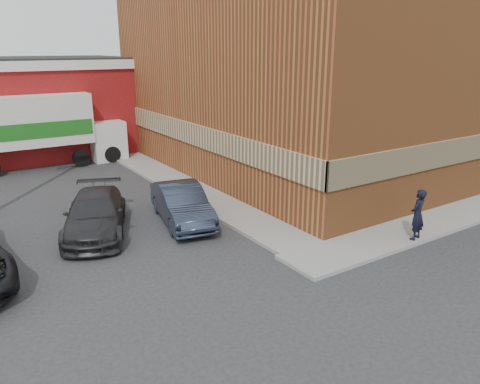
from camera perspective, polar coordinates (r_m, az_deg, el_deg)
ground at (r=14.76m, az=5.80°, el=-7.62°), size 90.00×90.00×0.00m
brick_building at (r=25.80m, az=8.32°, el=13.79°), size 14.25×18.25×9.36m
sidewalk_south at (r=19.60m, az=24.88°, el=-2.61°), size 16.00×1.80×0.12m
sidewalk_west at (r=22.23m, az=-7.68°, el=1.14°), size 1.80×18.00×0.12m
man at (r=16.28m, az=20.83°, el=-2.59°), size 0.70×0.55×1.71m
sedan at (r=17.19m, az=-7.10°, el=-1.47°), size 2.32×4.48×1.41m
suv_b at (r=16.83m, az=-17.23°, el=-2.60°), size 3.55×5.13×1.38m
box_truck at (r=27.04m, az=-22.65°, el=7.54°), size 7.81×2.51×3.84m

